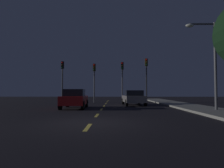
{
  "coord_description": "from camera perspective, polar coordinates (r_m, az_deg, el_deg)",
  "views": [
    {
      "loc": [
        1.02,
        -8.69,
        1.34
      ],
      "look_at": [
        0.71,
        13.44,
        2.23
      ],
      "focal_mm": 31.61,
      "sensor_mm": 36.0,
      "label": 1
    }
  ],
  "objects": [
    {
      "name": "traffic_signal_center_right",
      "position": [
        24.04,
        3.0,
        2.81
      ],
      "size": [
        0.32,
        0.38,
        4.97
      ],
      "color": "#4C4C51",
      "rests_on": "ground_plane"
    },
    {
      "name": "lane_stripe_sixth",
      "position": [
        26.55,
        -1.42,
        -5.19
      ],
      "size": [
        0.16,
        1.6,
        0.01
      ],
      "primitive_type": "cube",
      "color": "#EACC4C",
      "rests_on": "ground_plane"
    },
    {
      "name": "traffic_signal_far_left",
      "position": [
        24.87,
        -14.14,
        2.87
      ],
      "size": [
        0.32,
        0.38,
        5.08
      ],
      "color": "#2D2D30",
      "rests_on": "ground_plane"
    },
    {
      "name": "car_adjacent_lane",
      "position": [
        16.37,
        -10.79,
        -4.2
      ],
      "size": [
        2.04,
        3.93,
        1.56
      ],
      "color": "#B21919",
      "rests_on": "ground_plane"
    },
    {
      "name": "car_stopped_ahead",
      "position": [
        20.12,
        6.21,
        -3.93
      ],
      "size": [
        2.25,
        4.31,
        1.5
      ],
      "color": "gray",
      "rests_on": "ground_plane"
    },
    {
      "name": "lane_stripe_fifth",
      "position": [
        22.75,
        -1.79,
        -5.67
      ],
      "size": [
        0.16,
        1.6,
        0.01
      ],
      "primitive_type": "cube",
      "color": "#EACC4C",
      "rests_on": "ground_plane"
    },
    {
      "name": "lane_stripe_fourth",
      "position": [
        18.97,
        -2.31,
        -6.34
      ],
      "size": [
        0.16,
        1.6,
        0.01
      ],
      "primitive_type": "cube",
      "color": "#EACC4C",
      "rests_on": "ground_plane"
    },
    {
      "name": "traffic_signal_center_left",
      "position": [
        24.14,
        -5.15,
        2.51
      ],
      "size": [
        0.32,
        0.38,
        4.78
      ],
      "color": "#4C4C51",
      "rests_on": "ground_plane"
    },
    {
      "name": "ground_plane",
      "position": [
        15.78,
        -2.94,
        -7.17
      ],
      "size": [
        80.0,
        80.0,
        0.0
      ],
      "primitive_type": "plane",
      "color": "black"
    },
    {
      "name": "lane_stripe_third",
      "position": [
        15.19,
        -3.09,
        -7.34
      ],
      "size": [
        0.16,
        1.6,
        0.01
      ],
      "primitive_type": "cube",
      "color": "#EACC4C",
      "rests_on": "ground_plane"
    },
    {
      "name": "traffic_signal_far_right",
      "position": [
        24.36,
        9.93,
        3.43
      ],
      "size": [
        0.32,
        0.38,
        5.4
      ],
      "color": "black",
      "rests_on": "ground_plane"
    },
    {
      "name": "lane_stripe_second",
      "position": [
        11.42,
        -4.39,
        -9.01
      ],
      "size": [
        0.16,
        1.6,
        0.01
      ],
      "primitive_type": "cube",
      "color": "#EACC4C",
      "rests_on": "ground_plane"
    },
    {
      "name": "lane_stripe_nearest",
      "position": [
        7.68,
        -7.01,
        -12.3
      ],
      "size": [
        0.16,
        1.6,
        0.01
      ],
      "primitive_type": "cube",
      "color": "#EACC4C",
      "rests_on": "ground_plane"
    },
    {
      "name": "street_lamp_right",
      "position": [
        14.94,
        26.42,
        7.17
      ],
      "size": [
        2.05,
        0.36,
        6.05
      ],
      "color": "#4C4C51",
      "rests_on": "ground_plane"
    },
    {
      "name": "lane_stripe_seventh",
      "position": [
        30.34,
        -1.14,
        -4.83
      ],
      "size": [
        0.16,
        1.6,
        0.01
      ],
      "primitive_type": "cube",
      "color": "#EACC4C",
      "rests_on": "ground_plane"
    },
    {
      "name": "sidewalk_curb_right",
      "position": [
        17.02,
        23.32,
        -6.37
      ],
      "size": [
        3.0,
        40.0,
        0.15
      ],
      "primitive_type": "cube",
      "color": "gray",
      "rests_on": "ground_plane"
    }
  ]
}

